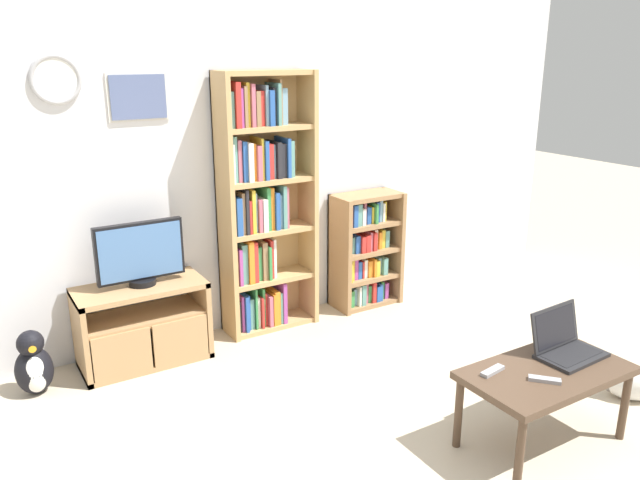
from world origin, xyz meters
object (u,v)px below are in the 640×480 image
at_px(television, 140,254).
at_px(bookshelf_tall, 261,205).
at_px(cat, 629,381).
at_px(bookshelf_short, 363,251).
at_px(remote_near_laptop, 493,371).
at_px(remote_far_from_laptop, 545,380).
at_px(tv_stand, 143,324).
at_px(laptop, 565,343).
at_px(penguin_figurine, 34,365).
at_px(coffee_table, 546,378).

bearing_deg(television, bookshelf_tall, 4.92).
bearing_deg(cat, bookshelf_short, 65.01).
bearing_deg(cat, bookshelf_tall, 85.29).
height_order(television, remote_near_laptop, television).
distance_m(remote_near_laptop, remote_far_from_laptop, 0.26).
height_order(tv_stand, bookshelf_short, bookshelf_short).
xyz_separation_m(tv_stand, laptop, (1.81, -1.99, 0.23)).
xyz_separation_m(television, penguin_figurine, (-0.74, -0.07, -0.59)).
relative_size(bookshelf_tall, remote_far_from_laptop, 13.18).
height_order(coffee_table, remote_near_laptop, remote_near_laptop).
xyz_separation_m(television, bookshelf_tall, (0.94, 0.08, 0.20)).
distance_m(television, cat, 3.23).
bearing_deg(cat, penguin_figurine, 108.67).
bearing_deg(tv_stand, coffee_table, -52.36).
distance_m(laptop, remote_far_from_laptop, 0.38).
distance_m(coffee_table, remote_far_from_laptop, 0.15).
bearing_deg(bookshelf_short, remote_near_laptop, -106.12).
xyz_separation_m(television, laptop, (1.78, -2.01, -0.27)).
xyz_separation_m(bookshelf_tall, laptop, (0.85, -2.09, -0.47)).
height_order(remote_far_from_laptop, cat, remote_far_from_laptop).
distance_m(television, bookshelf_short, 1.89).
bearing_deg(tv_stand, remote_far_from_laptop, -55.48).
bearing_deg(coffee_table, bookshelf_short, 81.87).
xyz_separation_m(bookshelf_tall, coffee_table, (0.62, -2.16, -0.58)).
height_order(coffee_table, remote_far_from_laptop, remote_far_from_laptop).
bearing_deg(bookshelf_short, laptop, -92.30).
bearing_deg(penguin_figurine, bookshelf_short, 3.02).
bearing_deg(tv_stand, bookshelf_tall, 6.09).
distance_m(remote_near_laptop, cat, 1.17).
relative_size(coffee_table, laptop, 2.33).
bearing_deg(cat, remote_far_from_laptop, 147.08).
bearing_deg(laptop, tv_stand, 129.46).
bearing_deg(remote_far_from_laptop, penguin_figurine, 94.06).
bearing_deg(penguin_figurine, bookshelf_tall, 5.27).
height_order(coffee_table, laptop, laptop).
bearing_deg(laptop, bookshelf_short, 84.82).
xyz_separation_m(television, bookshelf_short, (1.87, 0.06, -0.31)).
xyz_separation_m(remote_near_laptop, cat, (1.11, -0.10, -0.34)).
bearing_deg(tv_stand, laptop, -47.66).
relative_size(tv_stand, bookshelf_short, 0.90).
height_order(remote_far_from_laptop, penguin_figurine, remote_far_from_laptop).
bearing_deg(laptop, bookshelf_tall, 109.17).
distance_m(laptop, cat, 0.73).
relative_size(remote_near_laptop, penguin_figurine, 0.39).
relative_size(tv_stand, bookshelf_tall, 0.44).
bearing_deg(television, bookshelf_short, 1.95).
xyz_separation_m(bookshelf_tall, remote_far_from_laptop, (0.51, -2.24, -0.52)).
xyz_separation_m(coffee_table, remote_near_laptop, (-0.28, 0.13, 0.06)).
relative_size(television, bookshelf_short, 0.61).
xyz_separation_m(coffee_table, remote_far_from_laptop, (-0.12, -0.08, 0.06)).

